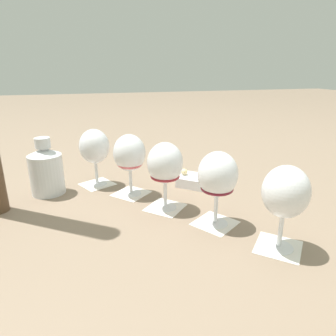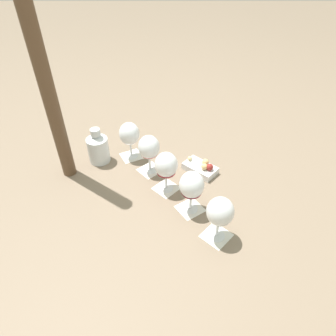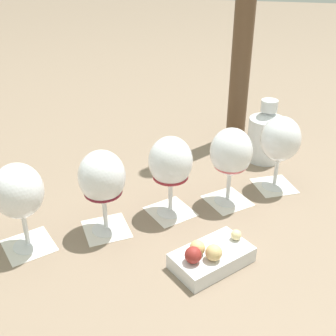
% 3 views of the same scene
% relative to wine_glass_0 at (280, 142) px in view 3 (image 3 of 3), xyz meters
% --- Properties ---
extents(ground_plane, '(8.00, 8.00, 0.00)m').
position_rel_wine_glass_0_xyz_m(ground_plane, '(0.18, -0.24, -0.12)').
color(ground_plane, '#7F6B56').
extents(tasting_card_0, '(0.13, 0.13, 0.00)m').
position_rel_wine_glass_0_xyz_m(tasting_card_0, '(-0.00, 0.00, -0.12)').
color(tasting_card_0, silver).
rests_on(tasting_card_0, ground_plane).
extents(tasting_card_1, '(0.13, 0.13, 0.00)m').
position_rel_wine_glass_0_xyz_m(tasting_card_1, '(0.10, -0.11, -0.12)').
color(tasting_card_1, silver).
rests_on(tasting_card_1, ground_plane).
extents(tasting_card_2, '(0.13, 0.13, 0.00)m').
position_rel_wine_glass_0_xyz_m(tasting_card_2, '(0.17, -0.23, -0.12)').
color(tasting_card_2, silver).
rests_on(tasting_card_2, ground_plane).
extents(tasting_card_3, '(0.13, 0.13, 0.00)m').
position_rel_wine_glass_0_xyz_m(tasting_card_3, '(0.27, -0.35, -0.12)').
color(tasting_card_3, silver).
rests_on(tasting_card_3, ground_plane).
extents(tasting_card_4, '(0.13, 0.13, 0.00)m').
position_rel_wine_glass_0_xyz_m(tasting_card_4, '(0.36, -0.49, -0.12)').
color(tasting_card_4, silver).
rests_on(tasting_card_4, ground_plane).
extents(wine_glass_0, '(0.10, 0.10, 0.19)m').
position_rel_wine_glass_0_xyz_m(wine_glass_0, '(0.00, 0.00, 0.00)').
color(wine_glass_0, white).
rests_on(wine_glass_0, tasting_card_0).
extents(wine_glass_1, '(0.10, 0.10, 0.19)m').
position_rel_wine_glass_0_xyz_m(wine_glass_1, '(0.10, -0.11, 0.00)').
color(wine_glass_1, white).
rests_on(wine_glass_1, tasting_card_1).
extents(wine_glass_2, '(0.10, 0.10, 0.19)m').
position_rel_wine_glass_0_xyz_m(wine_glass_2, '(0.17, -0.23, 0.00)').
color(wine_glass_2, white).
rests_on(wine_glass_2, tasting_card_2).
extents(wine_glass_3, '(0.10, 0.10, 0.19)m').
position_rel_wine_glass_0_xyz_m(wine_glass_3, '(0.27, -0.35, 0.00)').
color(wine_glass_3, white).
rests_on(wine_glass_3, tasting_card_3).
extents(wine_glass_4, '(0.10, 0.10, 0.19)m').
position_rel_wine_glass_0_xyz_m(wine_glass_4, '(0.36, -0.49, 0.00)').
color(wine_glass_4, white).
rests_on(wine_glass_4, tasting_card_4).
extents(ceramic_vase, '(0.10, 0.10, 0.18)m').
position_rel_wine_glass_0_xyz_m(ceramic_vase, '(-0.15, -0.03, -0.05)').
color(ceramic_vase, silver).
rests_on(ceramic_vase, ground_plane).
extents(snack_dish, '(0.17, 0.17, 0.06)m').
position_rel_wine_glass_0_xyz_m(snack_dish, '(0.33, -0.12, -0.10)').
color(snack_dish, silver).
rests_on(snack_dish, ground_plane).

